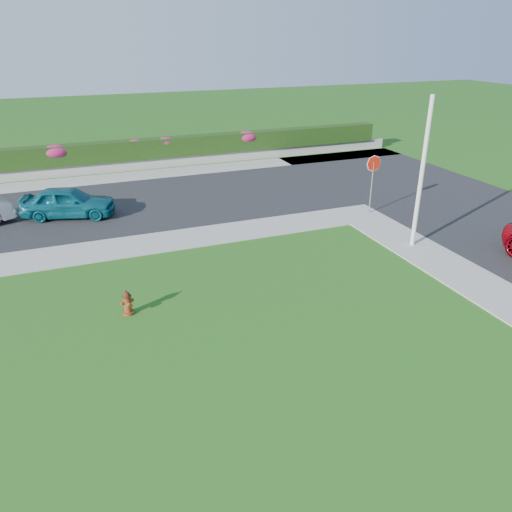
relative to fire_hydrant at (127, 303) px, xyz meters
name	(u,v)px	position (x,y,z in m)	size (l,w,h in m)	color
ground	(308,365)	(3.72, -4.07, -0.36)	(120.00, 120.00, 0.00)	black
street_far	(67,212)	(-1.28, 9.93, -0.34)	(26.00, 8.00, 0.04)	black
sidewalk_far	(43,259)	(-2.28, 4.93, -0.34)	(24.00, 2.00, 0.04)	gray
curb_corner	(358,214)	(10.72, 4.93, -0.34)	(2.00, 2.00, 0.04)	gray
sidewalk_beyond	(139,176)	(2.72, 14.93, -0.34)	(34.00, 2.00, 0.04)	gray
retaining_wall	(134,165)	(2.72, 16.43, -0.06)	(34.00, 0.40, 0.60)	gray
hedge	(132,150)	(2.72, 16.53, 0.79)	(32.00, 0.90, 1.10)	black
fire_hydrant	(127,303)	(0.00, 0.00, 0.00)	(0.39, 0.37, 0.75)	#4D1C0C
sedan_teal	(68,202)	(-1.17, 9.19, 0.35)	(1.57, 3.90, 1.33)	#0D5264
utility_pole	(422,175)	(10.75, 1.15, 2.39)	(0.16, 0.16, 5.50)	silver
stop_sign	(373,171)	(11.27, 4.87, 1.59)	(0.71, 0.06, 2.61)	slate
flower_clump_c	(56,152)	(-1.37, 16.43, 1.04)	(1.52, 0.98, 0.76)	#B41E62
flower_clump_d	(135,144)	(2.91, 16.43, 1.14)	(1.02, 0.65, 0.51)	#B41E62
flower_clump_e	(166,142)	(4.69, 16.43, 1.11)	(1.15, 0.74, 0.58)	#B41E62
flower_clump_f	(247,137)	(9.78, 16.43, 1.05)	(1.45, 0.93, 0.73)	#B41E62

